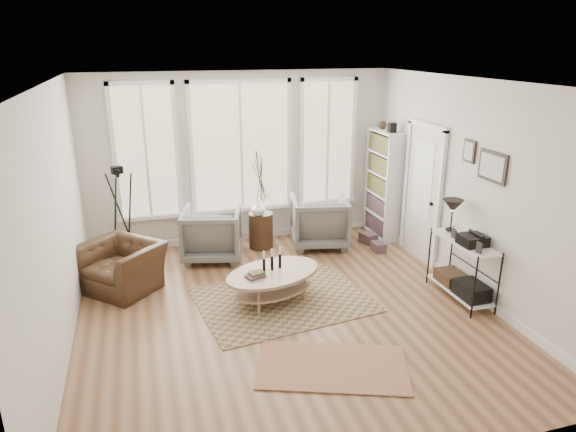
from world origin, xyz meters
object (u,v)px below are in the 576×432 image
object	(u,v)px
bookcase	(383,184)
coffee_table	(273,278)
low_shelf	(462,263)
accent_chair	(121,267)
side_table	(260,201)
armchair_left	(212,234)
armchair_right	(319,221)

from	to	relation	value
bookcase	coffee_table	distance (m)	3.21
low_shelf	accent_chair	xyz separation A→B (m)	(-4.42, 1.60, -0.18)
low_shelf	side_table	world-z (taller)	side_table
low_shelf	armchair_left	xyz separation A→B (m)	(-3.03, 2.32, -0.09)
side_table	armchair_right	bearing A→B (deg)	-10.00
armchair_right	side_table	size ratio (longest dim) A/B	0.55
armchair_left	accent_chair	bearing A→B (deg)	41.79
side_table	bookcase	bearing A→B (deg)	-0.64
coffee_table	accent_chair	world-z (taller)	accent_chair
low_shelf	side_table	bearing A→B (deg)	130.48
armchair_right	accent_chair	size ratio (longest dim) A/B	0.92
low_shelf	armchair_right	world-z (taller)	low_shelf
side_table	accent_chair	distance (m)	2.49
bookcase	accent_chair	world-z (taller)	bookcase
bookcase	armchair_left	distance (m)	3.14
accent_chair	bookcase	bearing A→B (deg)	56.19
bookcase	coffee_table	xyz separation A→B (m)	(-2.53, -1.88, -0.62)
coffee_table	side_table	size ratio (longest dim) A/B	0.91
low_shelf	armchair_right	bearing A→B (deg)	116.59
bookcase	low_shelf	xyz separation A→B (m)	(-0.06, -2.52, -0.44)
low_shelf	armchair_left	bearing A→B (deg)	142.56
bookcase	armchair_left	world-z (taller)	bookcase
coffee_table	armchair_right	xyz separation A→B (m)	(1.28, 1.73, 0.10)
bookcase	armchair_left	size ratio (longest dim) A/B	2.23
bookcase	accent_chair	size ratio (longest dim) A/B	2.00
coffee_table	side_table	bearing A→B (deg)	81.13
bookcase	accent_chair	distance (m)	4.62
side_table	coffee_table	bearing A→B (deg)	-98.87
bookcase	low_shelf	size ratio (longest dim) A/B	1.58
bookcase	side_table	size ratio (longest dim) A/B	1.20
armchair_right	side_table	distance (m)	1.07
armchair_left	armchair_right	bearing A→B (deg)	-163.92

